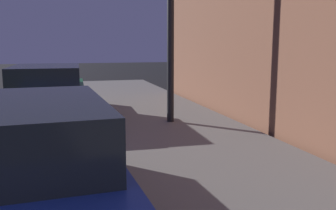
% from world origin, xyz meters
% --- Properties ---
extents(car_blue, '(2.22, 4.28, 1.43)m').
position_xyz_m(car_blue, '(2.85, 2.87, 0.72)').
color(car_blue, navy).
rests_on(car_blue, ground).
extents(car_green, '(2.18, 4.63, 1.43)m').
position_xyz_m(car_green, '(2.85, 8.93, 0.72)').
color(car_green, '#19592D').
rests_on(car_green, ground).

